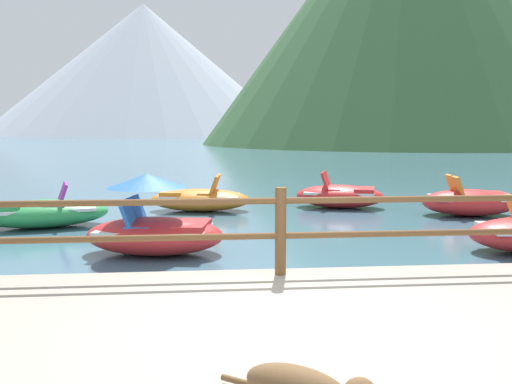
{
  "coord_description": "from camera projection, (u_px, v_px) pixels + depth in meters",
  "views": [
    {
      "loc": [
        -0.82,
        -4.36,
        2.0
      ],
      "look_at": [
        0.06,
        5.0,
        0.9
      ],
      "focal_mm": 39.51,
      "sensor_mm": 36.0,
      "label": 1
    }
  ],
  "objects": [
    {
      "name": "ground_plane",
      "position": [
        213.0,
        152.0,
        44.17
      ],
      "size": [
        200.0,
        200.0,
        0.0
      ],
      "primitive_type": "plane",
      "color": "#477084"
    },
    {
      "name": "dock_railing",
      "position": [
        281.0,
        221.0,
        6.04
      ],
      "size": [
        23.92,
        0.12,
        0.95
      ],
      "color": "brown",
      "rests_on": "promenade_dock"
    },
    {
      "name": "pedal_boat_0",
      "position": [
        200.0,
        199.0,
        13.36
      ],
      "size": [
        2.49,
        1.47,
        0.86
      ],
      "color": "orange",
      "rests_on": "ground"
    },
    {
      "name": "pedal_boat_1",
      "position": [
        43.0,
        213.0,
        11.21
      ],
      "size": [
        2.74,
        1.85,
        0.87
      ],
      "color": "green",
      "rests_on": "ground"
    },
    {
      "name": "pedal_boat_5",
      "position": [
        340.0,
        195.0,
        13.9
      ],
      "size": [
        2.42,
        1.81,
        0.89
      ],
      "color": "red",
      "rests_on": "ground"
    },
    {
      "name": "pedal_boat_6",
      "position": [
        154.0,
        226.0,
        8.84
      ],
      "size": [
        2.37,
        1.67,
        1.27
      ],
      "color": "red",
      "rests_on": "ground"
    },
    {
      "name": "pedal_boat_7",
      "position": [
        470.0,
        202.0,
        12.65
      ],
      "size": [
        2.26,
        1.55,
        0.91
      ],
      "color": "red",
      "rests_on": "ground"
    },
    {
      "name": "cliff_headland",
      "position": [
        392.0,
        13.0,
        64.21
      ],
      "size": [
        46.36,
        46.36,
        31.74
      ],
      "color": "#386038",
      "rests_on": "ground"
    },
    {
      "name": "distant_peak",
      "position": [
        145.0,
        70.0,
        135.76
      ],
      "size": [
        74.49,
        74.49,
        31.09
      ],
      "primitive_type": "cone",
      "color": "#A8B2C1",
      "rests_on": "ground"
    }
  ]
}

